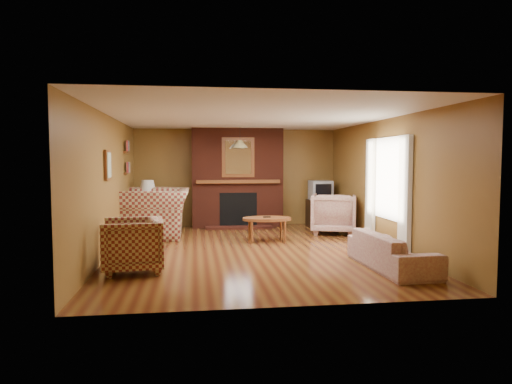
{
  "coord_description": "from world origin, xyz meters",
  "views": [
    {
      "loc": [
        -1.05,
        -8.13,
        1.63
      ],
      "look_at": [
        0.14,
        0.6,
        1.02
      ],
      "focal_mm": 32.0,
      "sensor_mm": 36.0,
      "label": 1
    }
  ],
  "objects": [
    {
      "name": "plaid_loveseat",
      "position": [
        -1.85,
        1.74,
        0.51
      ],
      "size": [
        1.38,
        1.58,
        1.02
      ],
      "primitive_type": "imported",
      "rotation": [
        0.0,
        0.0,
        -1.58
      ],
      "color": "maroon",
      "rests_on": "floor"
    },
    {
      "name": "floral_sofa",
      "position": [
        1.9,
        -1.67,
        0.27
      ],
      "size": [
        0.77,
        1.84,
        0.53
      ],
      "primitive_type": "imported",
      "rotation": [
        0.0,
        0.0,
        1.61
      ],
      "color": "#B6AE8D",
      "rests_on": "floor"
    },
    {
      "name": "wall_left",
      "position": [
        -2.5,
        0.0,
        1.2
      ],
      "size": [
        0.0,
        6.5,
        6.5
      ],
      "primitive_type": "plane",
      "rotation": [
        1.57,
        0.0,
        1.57
      ],
      "color": "brown",
      "rests_on": "floor"
    },
    {
      "name": "wall_right",
      "position": [
        2.5,
        0.0,
        1.2
      ],
      "size": [
        0.0,
        6.5,
        6.5
      ],
      "primitive_type": "plane",
      "rotation": [
        1.57,
        0.0,
        -1.57
      ],
      "color": "brown",
      "rests_on": "floor"
    },
    {
      "name": "floor",
      "position": [
        0.0,
        0.0,
        0.0
      ],
      "size": [
        6.5,
        6.5,
        0.0
      ],
      "primitive_type": "plane",
      "color": "#4E2310",
      "rests_on": "ground"
    },
    {
      "name": "side_table",
      "position": [
        -2.1,
        2.45,
        0.27
      ],
      "size": [
        0.41,
        0.41,
        0.54
      ],
      "primitive_type": "cube",
      "rotation": [
        0.0,
        0.0,
        0.03
      ],
      "color": "brown",
      "rests_on": "floor"
    },
    {
      "name": "wall_back",
      "position": [
        0.0,
        3.25,
        1.2
      ],
      "size": [
        6.5,
        0.0,
        6.5
      ],
      "primitive_type": "plane",
      "rotation": [
        1.57,
        0.0,
        0.0
      ],
      "color": "brown",
      "rests_on": "floor"
    },
    {
      "name": "plaid_armchair",
      "position": [
        -1.95,
        -1.36,
        0.4
      ],
      "size": [
        0.95,
        0.93,
        0.79
      ],
      "primitive_type": "imported",
      "rotation": [
        0.0,
        0.0,
        -1.47
      ],
      "color": "maroon",
      "rests_on": "floor"
    },
    {
      "name": "wall_front",
      "position": [
        0.0,
        -3.25,
        1.2
      ],
      "size": [
        6.5,
        0.0,
        6.5
      ],
      "primitive_type": "plane",
      "rotation": [
        -1.57,
        0.0,
        0.0
      ],
      "color": "brown",
      "rests_on": "floor"
    },
    {
      "name": "bookshelf",
      "position": [
        -2.44,
        1.9,
        1.67
      ],
      "size": [
        0.09,
        0.55,
        0.71
      ],
      "color": "brown",
      "rests_on": "wall_left"
    },
    {
      "name": "fireplace",
      "position": [
        0.0,
        2.98,
        1.18
      ],
      "size": [
        2.2,
        0.82,
        2.4
      ],
      "color": "#4D1C11",
      "rests_on": "floor"
    },
    {
      "name": "botanical_print",
      "position": [
        -2.47,
        -0.3,
        1.55
      ],
      "size": [
        0.05,
        0.4,
        0.5
      ],
      "color": "brown",
      "rests_on": "wall_left"
    },
    {
      "name": "coffee_table",
      "position": [
        0.39,
        0.84,
        0.43
      ],
      "size": [
        0.98,
        0.61,
        0.51
      ],
      "color": "brown",
      "rests_on": "floor"
    },
    {
      "name": "ceiling",
      "position": [
        0.0,
        0.0,
        2.4
      ],
      "size": [
        6.5,
        6.5,
        0.0
      ],
      "primitive_type": "plane",
      "rotation": [
        3.14,
        0.0,
        0.0
      ],
      "color": "silver",
      "rests_on": "wall_back"
    },
    {
      "name": "pendant_light",
      "position": [
        0.0,
        2.3,
        2.0
      ],
      "size": [
        0.36,
        0.36,
        0.48
      ],
      "color": "black",
      "rests_on": "ceiling"
    },
    {
      "name": "crt_tv",
      "position": [
        2.05,
        2.79,
        0.89
      ],
      "size": [
        0.52,
        0.52,
        0.47
      ],
      "color": "#9EA0A5",
      "rests_on": "tv_stand"
    },
    {
      "name": "window_right",
      "position": [
        2.45,
        -0.2,
        1.13
      ],
      "size": [
        0.1,
        1.85,
        2.0
      ],
      "color": "beige",
      "rests_on": "wall_right"
    },
    {
      "name": "tv_stand",
      "position": [
        2.05,
        2.8,
        0.33
      ],
      "size": [
        0.63,
        0.58,
        0.65
      ],
      "primitive_type": "cube",
      "rotation": [
        0.0,
        0.0,
        0.06
      ],
      "color": "black",
      "rests_on": "floor"
    },
    {
      "name": "floral_armchair",
      "position": [
        2.03,
        1.63,
        0.45
      ],
      "size": [
        1.22,
        1.23,
        0.89
      ],
      "primitive_type": "imported",
      "rotation": [
        0.0,
        0.0,
        2.81
      ],
      "color": "#B6AE8D",
      "rests_on": "floor"
    },
    {
      "name": "table_lamp",
      "position": [
        -2.1,
        2.45,
        0.89
      ],
      "size": [
        0.39,
        0.39,
        0.64
      ],
      "color": "white",
      "rests_on": "side_table"
    }
  ]
}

